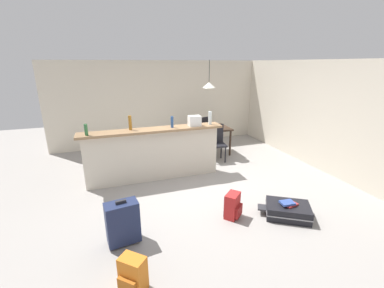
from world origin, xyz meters
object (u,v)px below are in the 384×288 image
at_px(grocery_bag, 194,121).
at_px(dining_chair_near_partition, 217,141).
at_px(bottle_clear, 210,118).
at_px(dining_chair_far_side, 202,130).
at_px(pendant_lamp, 209,85).
at_px(backpack_red, 233,206).
at_px(bottle_amber, 130,123).
at_px(dining_table, 209,131).
at_px(book_stack, 289,203).
at_px(suitcase_upright_navy, 123,222).
at_px(backpack_orange, 133,275).
at_px(bottle_blue, 172,122).
at_px(suitcase_flat_black, 288,210).
at_px(bottle_green, 86,130).

height_order(grocery_bag, dining_chair_near_partition, grocery_bag).
height_order(bottle_clear, dining_chair_far_side, bottle_clear).
xyz_separation_m(pendant_lamp, backpack_red, (-0.77, -2.95, -1.68)).
bearing_deg(bottle_amber, bottle_clear, -2.56).
xyz_separation_m(bottle_clear, dining_table, (0.47, 1.16, -0.63)).
bearing_deg(grocery_bag, bottle_clear, 4.50).
bearing_deg(grocery_bag, book_stack, -67.21).
height_order(suitcase_upright_navy, backpack_orange, suitcase_upright_navy).
xyz_separation_m(bottle_blue, bottle_clear, (0.86, 0.01, 0.02)).
relative_size(pendant_lamp, suitcase_flat_black, 0.83).
distance_m(bottle_clear, book_stack, 2.41).
bearing_deg(dining_table, dining_chair_near_partition, -89.27).
height_order(bottle_clear, suitcase_upright_navy, bottle_clear).
xyz_separation_m(bottle_green, bottle_blue, (1.67, 0.07, 0.01)).
xyz_separation_m(backpack_orange, book_stack, (2.55, 0.61, 0.05)).
distance_m(bottle_clear, suitcase_upright_navy, 2.97).
bearing_deg(suitcase_flat_black, suitcase_upright_navy, 175.37).
xyz_separation_m(dining_chair_far_side, backpack_orange, (-2.54, -4.49, -0.31)).
bearing_deg(grocery_bag, backpack_orange, -121.72).
relative_size(backpack_orange, book_stack, 1.43).
height_order(bottle_blue, backpack_orange, bottle_blue).
xyz_separation_m(pendant_lamp, book_stack, (0.08, -3.24, -1.63)).
relative_size(dining_chair_near_partition, suitcase_flat_black, 1.06).
bearing_deg(bottle_amber, dining_chair_near_partition, 14.50).
height_order(bottle_amber, backpack_red, bottle_amber).
xyz_separation_m(bottle_amber, bottle_blue, (0.85, -0.09, -0.03)).
height_order(bottle_blue, book_stack, bottle_blue).
height_order(suitcase_flat_black, backpack_orange, backpack_orange).
bearing_deg(backpack_orange, bottle_clear, 53.24).
distance_m(backpack_red, book_stack, 0.90).
relative_size(suitcase_flat_black, backpack_red, 2.09).
xyz_separation_m(bottle_blue, suitcase_upright_navy, (-1.22, -1.89, -0.92)).
xyz_separation_m(dining_chair_near_partition, book_stack, (0.04, -2.77, -0.27)).
distance_m(dining_chair_far_side, pendant_lamp, 1.51).
relative_size(backpack_red, book_stack, 1.43).
distance_m(bottle_green, grocery_bag, 2.16).
xyz_separation_m(grocery_bag, suitcase_flat_black, (0.89, -2.08, -1.13)).
bearing_deg(bottle_blue, book_stack, -57.06).
bearing_deg(dining_table, suitcase_flat_black, -89.10).
bearing_deg(dining_chair_near_partition, suitcase_upright_navy, -135.10).
distance_m(bottle_clear, dining_chair_far_side, 1.97).
relative_size(bottle_amber, bottle_clear, 1.01).
xyz_separation_m(dining_table, pendant_lamp, (-0.04, -0.04, 1.24)).
relative_size(dining_table, dining_chair_far_side, 1.18).
xyz_separation_m(dining_chair_far_side, book_stack, (0.02, -3.87, -0.27)).
height_order(bottle_blue, suitcase_upright_navy, bottle_blue).
height_order(bottle_green, pendant_lamp, pendant_lamp).
xyz_separation_m(bottle_clear, book_stack, (0.51, -2.13, -1.02)).
bearing_deg(grocery_bag, dining_chair_far_side, 64.11).
bearing_deg(dining_chair_far_side, dining_table, -92.31).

